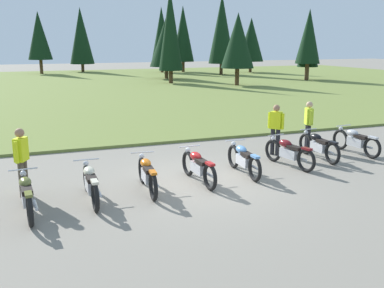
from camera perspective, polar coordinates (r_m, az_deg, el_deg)
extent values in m
plane|color=gray|center=(11.95, 1.03, -4.81)|extent=(140.00, 140.00, 0.00)
cube|color=olive|center=(37.58, -14.35, 7.07)|extent=(80.00, 44.00, 0.10)
cylinder|color=#47331E|center=(44.15, 14.50, 8.90)|extent=(0.36, 0.36, 1.65)
cone|color=black|center=(44.06, 14.75, 13.22)|extent=(2.30, 2.30, 5.02)
cylinder|color=#47331E|center=(54.38, 7.48, 9.75)|extent=(0.36, 0.36, 1.39)
cone|color=black|center=(54.30, 7.58, 13.13)|extent=(3.03, 3.03, 5.04)
cylinder|color=#47331E|center=(53.89, -3.86, 9.82)|extent=(0.36, 0.36, 1.44)
cone|color=black|center=(53.82, -3.92, 13.90)|extent=(2.44, 2.44, 6.23)
cylinder|color=#47331E|center=(37.82, 5.79, 8.53)|extent=(0.36, 0.36, 1.53)
cone|color=black|center=(37.71, 5.90, 13.08)|extent=(2.76, 2.76, 4.47)
cylinder|color=#47331E|center=(39.61, -2.73, 8.54)|extent=(0.36, 0.36, 1.21)
cone|color=black|center=(39.51, -2.79, 14.49)|extent=(2.09, 2.09, 7.00)
cylinder|color=#47331E|center=(54.16, -18.77, 9.32)|extent=(0.36, 0.36, 1.69)
cone|color=black|center=(54.09, -19.04, 13.03)|extent=(2.68, 2.68, 5.32)
cylinder|color=#47331E|center=(56.33, -13.84, 9.42)|extent=(0.36, 0.36, 1.06)
cone|color=black|center=(56.25, -14.05, 13.32)|extent=(2.89, 2.89, 6.62)
cylinder|color=#47331E|center=(54.60, -1.14, 9.84)|extent=(0.36, 0.36, 1.34)
cone|color=black|center=(54.52, -1.16, 13.96)|extent=(2.61, 2.61, 6.51)
cylinder|color=#47331E|center=(44.61, -3.30, 9.08)|extent=(0.36, 0.36, 1.29)
cone|color=black|center=(44.51, -3.35, 12.89)|extent=(3.28, 3.28, 4.64)
cylinder|color=#47331E|center=(45.21, 14.54, 8.75)|extent=(0.36, 0.36, 1.29)
cone|color=black|center=(45.11, 14.74, 12.28)|extent=(2.01, 2.01, 4.29)
cylinder|color=#47331E|center=(50.28, 3.76, 9.53)|extent=(0.36, 0.36, 1.33)
cone|color=black|center=(50.21, 3.84, 14.52)|extent=(2.86, 2.86, 7.42)
torus|color=black|center=(10.91, -20.68, -5.50)|extent=(0.14, 0.70, 0.70)
torus|color=black|center=(9.59, -20.09, -7.99)|extent=(0.14, 0.70, 0.70)
cube|color=silver|center=(10.23, -20.43, -6.40)|extent=(0.24, 0.65, 0.28)
ellipsoid|color=brown|center=(10.32, -20.63, -4.62)|extent=(0.29, 0.49, 0.22)
cube|color=black|center=(9.95, -20.43, -5.60)|extent=(0.25, 0.49, 0.10)
cube|color=brown|center=(9.47, -20.25, -6.07)|extent=(0.16, 0.33, 0.06)
cylinder|color=silver|center=(10.67, -20.86, -3.06)|extent=(0.62, 0.07, 0.03)
sphere|color=silver|center=(10.82, -20.85, -3.56)|extent=(0.14, 0.14, 0.14)
cylinder|color=silver|center=(9.99, -19.45, -7.40)|extent=(0.10, 0.55, 0.07)
torus|color=black|center=(11.32, -13.35, -4.34)|extent=(0.10, 0.70, 0.70)
torus|color=black|center=(10.00, -12.31, -6.61)|extent=(0.10, 0.70, 0.70)
cube|color=silver|center=(10.64, -12.87, -5.15)|extent=(0.20, 0.64, 0.28)
ellipsoid|color=beige|center=(10.73, -13.08, -3.44)|extent=(0.26, 0.48, 0.22)
cube|color=black|center=(10.37, -12.77, -4.35)|extent=(0.22, 0.48, 0.10)
cube|color=beige|center=(9.89, -12.40, -4.75)|extent=(0.14, 0.32, 0.06)
cylinder|color=silver|center=(11.09, -13.42, -1.97)|extent=(0.62, 0.04, 0.03)
sphere|color=silver|center=(11.23, -13.46, -2.46)|extent=(0.14, 0.14, 0.14)
cylinder|color=silver|center=(10.41, -11.85, -6.09)|extent=(0.07, 0.55, 0.07)
torus|color=black|center=(11.79, -6.41, -3.36)|extent=(0.15, 0.71, 0.70)
torus|color=black|center=(10.48, -5.00, -5.43)|extent=(0.15, 0.71, 0.70)
cube|color=silver|center=(11.12, -5.75, -4.09)|extent=(0.24, 0.65, 0.28)
ellipsoid|color=orange|center=(11.21, -5.96, -2.46)|extent=(0.29, 0.50, 0.22)
cube|color=black|center=(10.85, -5.55, -3.31)|extent=(0.25, 0.49, 0.10)
cube|color=orange|center=(10.38, -5.04, -3.65)|extent=(0.16, 0.33, 0.06)
cylinder|color=silver|center=(11.56, -6.38, -1.07)|extent=(0.62, 0.08, 0.03)
sphere|color=silver|center=(11.71, -6.47, -1.55)|extent=(0.14, 0.14, 0.14)
cylinder|color=silver|center=(10.89, -4.71, -4.98)|extent=(0.11, 0.55, 0.07)
torus|color=black|center=(12.38, -0.51, -2.49)|extent=(0.13, 0.70, 0.70)
torus|color=black|center=(11.16, 2.32, -4.24)|extent=(0.13, 0.70, 0.70)
cube|color=silver|center=(11.75, 0.83, -3.09)|extent=(0.23, 0.65, 0.28)
ellipsoid|color=#AD1919|center=(11.83, 0.48, -1.56)|extent=(0.28, 0.49, 0.22)
cube|color=black|center=(11.50, 1.29, -2.31)|extent=(0.24, 0.49, 0.10)
cube|color=#AD1919|center=(11.06, 2.34, -2.56)|extent=(0.16, 0.33, 0.06)
cylinder|color=silver|center=(12.17, -0.33, -0.29)|extent=(0.62, 0.06, 0.03)
sphere|color=silver|center=(12.30, -0.55, -0.76)|extent=(0.14, 0.14, 0.14)
cylinder|color=silver|center=(11.57, 2.08, -3.86)|extent=(0.10, 0.55, 0.07)
torus|color=black|center=(13.18, 5.35, -1.59)|extent=(0.13, 0.70, 0.70)
torus|color=black|center=(11.96, 8.07, -3.18)|extent=(0.13, 0.70, 0.70)
cube|color=silver|center=(12.55, 6.65, -2.13)|extent=(0.22, 0.65, 0.28)
ellipsoid|color=#598CC6|center=(12.64, 6.33, -0.70)|extent=(0.28, 0.49, 0.22)
cube|color=black|center=(12.30, 7.11, -1.39)|extent=(0.24, 0.49, 0.10)
cube|color=#598CC6|center=(11.87, 8.12, -1.60)|extent=(0.15, 0.33, 0.06)
cylinder|color=silver|center=(12.97, 5.57, 0.49)|extent=(0.62, 0.06, 0.03)
sphere|color=silver|center=(13.10, 5.35, 0.04)|extent=(0.14, 0.14, 0.14)
cylinder|color=silver|center=(12.38, 7.81, -2.86)|extent=(0.09, 0.55, 0.07)
torus|color=black|center=(14.07, 10.37, -0.81)|extent=(0.23, 0.71, 0.70)
torus|color=black|center=(13.10, 14.44, -2.04)|extent=(0.23, 0.71, 0.70)
cube|color=silver|center=(13.56, 12.34, -1.20)|extent=(0.32, 0.67, 0.28)
ellipsoid|color=maroon|center=(13.62, 11.88, 0.10)|extent=(0.35, 0.52, 0.22)
cube|color=black|center=(13.36, 13.04, -0.48)|extent=(0.31, 0.51, 0.10)
cube|color=maroon|center=(13.02, 14.53, -0.60)|extent=(0.20, 0.34, 0.06)
cylinder|color=silver|center=(13.89, 10.73, 1.15)|extent=(0.62, 0.15, 0.03)
sphere|color=silver|center=(14.00, 10.37, 0.72)|extent=(0.14, 0.14, 0.14)
cylinder|color=silver|center=(13.48, 13.63, -1.80)|extent=(0.17, 0.55, 0.07)
torus|color=black|center=(15.22, 14.38, 0.03)|extent=(0.11, 0.70, 0.70)
torus|color=black|center=(14.12, 17.58, -1.16)|extent=(0.11, 0.70, 0.70)
cube|color=silver|center=(14.65, 15.94, -0.35)|extent=(0.21, 0.64, 0.28)
ellipsoid|color=black|center=(14.73, 15.59, 0.86)|extent=(0.26, 0.48, 0.22)
cube|color=black|center=(14.43, 16.50, 0.31)|extent=(0.22, 0.48, 0.10)
cube|color=black|center=(14.05, 17.68, 0.18)|extent=(0.14, 0.32, 0.06)
cylinder|color=silver|center=(15.03, 14.70, 1.85)|extent=(0.62, 0.04, 0.03)
sphere|color=silver|center=(15.16, 14.42, 1.45)|extent=(0.14, 0.14, 0.14)
cylinder|color=silver|center=(14.53, 17.05, -0.95)|extent=(0.07, 0.55, 0.07)
torus|color=black|center=(16.23, 18.51, 0.56)|extent=(0.16, 0.71, 0.70)
torus|color=black|center=(15.28, 22.12, -0.47)|extent=(0.16, 0.71, 0.70)
cube|color=silver|center=(15.74, 20.27, 0.24)|extent=(0.25, 0.65, 0.28)
ellipsoid|color=#B7B7BC|center=(15.80, 19.89, 1.36)|extent=(0.30, 0.50, 0.22)
cube|color=black|center=(15.55, 20.91, 0.87)|extent=(0.26, 0.50, 0.10)
cube|color=#B7B7BC|center=(15.21, 22.23, 0.77)|extent=(0.17, 0.33, 0.06)
cylinder|color=silver|center=(16.06, 18.88, 2.26)|extent=(0.62, 0.08, 0.03)
sphere|color=silver|center=(16.17, 18.55, 1.89)|extent=(0.14, 0.14, 0.14)
cylinder|color=silver|center=(15.66, 21.38, -0.29)|extent=(0.12, 0.55, 0.07)
cylinder|color=black|center=(14.85, 10.94, 0.24)|extent=(0.14, 0.14, 0.88)
cylinder|color=black|center=(14.90, 10.29, 0.32)|extent=(0.14, 0.14, 0.88)
cube|color=#D8EA19|center=(14.74, 10.73, 3.01)|extent=(0.40, 0.42, 0.56)
sphere|color=#9E7051|center=(14.67, 10.80, 4.55)|extent=(0.22, 0.22, 0.22)
cylinder|color=#D8EA19|center=(14.66, 11.57, 2.85)|extent=(0.09, 0.09, 0.52)
cylinder|color=#D8EA19|center=(14.82, 9.89, 3.02)|extent=(0.09, 0.09, 0.52)
cylinder|color=#4C4233|center=(11.40, -21.01, -4.27)|extent=(0.14, 0.14, 0.88)
cylinder|color=#4C4233|center=(11.55, -20.62, -4.02)|extent=(0.14, 0.14, 0.88)
cube|color=#D8EA19|center=(11.30, -21.10, -0.65)|extent=(0.35, 0.42, 0.56)
sphere|color=#9E7051|center=(11.22, -21.27, 1.34)|extent=(0.22, 0.22, 0.22)
cylinder|color=#D8EA19|center=(11.10, -21.60, -1.03)|extent=(0.09, 0.09, 0.52)
cylinder|color=#D8EA19|center=(11.50, -20.61, -0.48)|extent=(0.09, 0.09, 0.52)
cylinder|color=black|center=(15.99, 14.53, 0.97)|extent=(0.14, 0.14, 0.88)
cylinder|color=black|center=(15.82, 14.70, 0.83)|extent=(0.14, 0.14, 0.88)
cube|color=#C6E52D|center=(15.78, 14.76, 3.46)|extent=(0.33, 0.41, 0.56)
sphere|color=tan|center=(15.72, 14.84, 4.90)|extent=(0.22, 0.22, 0.22)
cylinder|color=#C6E52D|center=(16.00, 14.54, 3.53)|extent=(0.09, 0.09, 0.52)
cylinder|color=#C6E52D|center=(15.56, 14.98, 3.25)|extent=(0.09, 0.09, 0.52)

